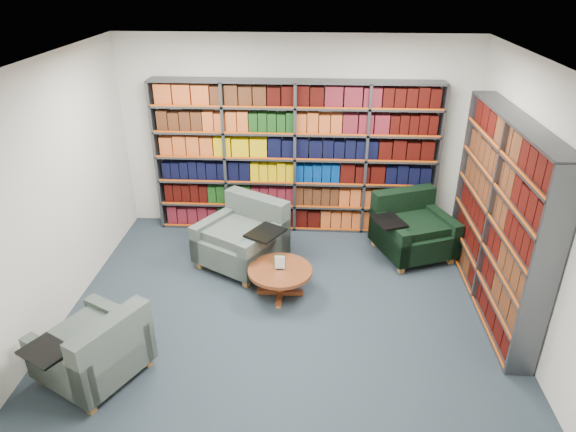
# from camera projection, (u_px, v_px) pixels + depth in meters

# --- Properties ---
(room_shell) EXTENTS (5.02, 5.02, 2.82)m
(room_shell) POSITION_uv_depth(u_px,v_px,m) (284.00, 211.00, 5.12)
(room_shell) COLOR #1E252F
(room_shell) RESTS_ON ground
(bookshelf_back) EXTENTS (4.00, 0.28, 2.20)m
(bookshelf_back) POSITION_uv_depth(u_px,v_px,m) (295.00, 159.00, 7.34)
(bookshelf_back) COLOR #47494F
(bookshelf_back) RESTS_ON ground
(bookshelf_right) EXTENTS (0.28, 2.50, 2.20)m
(bookshelf_right) POSITION_uv_depth(u_px,v_px,m) (499.00, 218.00, 5.67)
(bookshelf_right) COLOR #47494F
(bookshelf_right) RESTS_ON ground
(chair_teal_left) EXTENTS (1.29, 1.29, 0.86)m
(chair_teal_left) POSITION_uv_depth(u_px,v_px,m) (245.00, 238.00, 6.80)
(chair_teal_left) COLOR #012536
(chair_teal_left) RESTS_ON ground
(chair_green_right) EXTENTS (1.21, 1.17, 0.82)m
(chair_green_right) POSITION_uv_depth(u_px,v_px,m) (410.00, 230.00, 7.04)
(chair_green_right) COLOR black
(chair_green_right) RESTS_ON ground
(chair_teal_front) EXTENTS (1.15, 1.15, 0.77)m
(chair_teal_front) POSITION_uv_depth(u_px,v_px,m) (97.00, 352.00, 4.87)
(chair_teal_front) COLOR #012536
(chair_teal_front) RESTS_ON ground
(coffee_table) EXTENTS (0.77, 0.77, 0.54)m
(coffee_table) POSITION_uv_depth(u_px,v_px,m) (280.00, 274.00, 6.12)
(coffee_table) COLOR brown
(coffee_table) RESTS_ON ground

